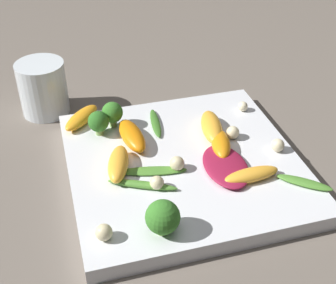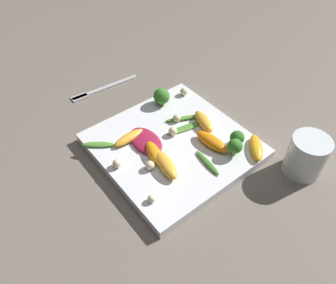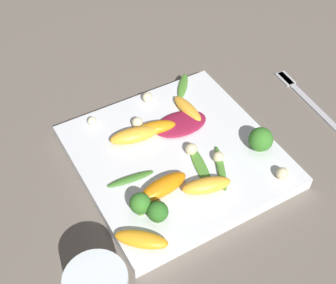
% 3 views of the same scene
% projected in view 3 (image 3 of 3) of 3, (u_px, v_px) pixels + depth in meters
% --- Properties ---
extents(ground_plane, '(2.40, 2.40, 0.00)m').
position_uv_depth(ground_plane, '(176.00, 161.00, 0.75)').
color(ground_plane, '#6B6056').
extents(plate, '(0.30, 0.30, 0.02)m').
position_uv_depth(plate, '(176.00, 156.00, 0.74)').
color(plate, white).
rests_on(plate, ground_plane).
extents(fork, '(0.18, 0.03, 0.01)m').
position_uv_depth(fork, '(302.00, 94.00, 0.85)').
color(fork, '#B2B2B7').
rests_on(fork, ground_plane).
extents(radicchio_leaf_0, '(0.06, 0.09, 0.01)m').
position_uv_depth(radicchio_leaf_0, '(181.00, 124.00, 0.76)').
color(radicchio_leaf_0, maroon).
rests_on(radicchio_leaf_0, plate).
extents(orange_segment_0, '(0.04, 0.08, 0.02)m').
position_uv_depth(orange_segment_0, '(134.00, 135.00, 0.74)').
color(orange_segment_0, '#FCAD33').
rests_on(orange_segment_0, plate).
extents(orange_segment_1, '(0.04, 0.08, 0.02)m').
position_uv_depth(orange_segment_1, '(163.00, 186.00, 0.67)').
color(orange_segment_1, orange).
rests_on(orange_segment_1, plate).
extents(orange_segment_2, '(0.04, 0.08, 0.02)m').
position_uv_depth(orange_segment_2, '(206.00, 186.00, 0.67)').
color(orange_segment_2, '#FCAD33').
rests_on(orange_segment_2, plate).
extents(orange_segment_3, '(0.07, 0.03, 0.02)m').
position_uv_depth(orange_segment_3, '(188.00, 109.00, 0.79)').
color(orange_segment_3, '#FCAD33').
rests_on(orange_segment_3, plate).
extents(orange_segment_4, '(0.07, 0.07, 0.02)m').
position_uv_depth(orange_segment_4, '(141.00, 239.00, 0.61)').
color(orange_segment_4, orange).
rests_on(orange_segment_4, plate).
extents(orange_segment_5, '(0.04, 0.07, 0.02)m').
position_uv_depth(orange_segment_5, '(157.00, 127.00, 0.75)').
color(orange_segment_5, orange).
rests_on(orange_segment_5, plate).
extents(broccoli_floret_0, '(0.03, 0.03, 0.04)m').
position_uv_depth(broccoli_floret_0, '(158.00, 212.00, 0.63)').
color(broccoli_floret_0, '#84AD5B').
rests_on(broccoli_floret_0, plate).
extents(broccoli_floret_1, '(0.03, 0.03, 0.04)m').
position_uv_depth(broccoli_floret_1, '(140.00, 204.00, 0.64)').
color(broccoli_floret_1, '#84AD5B').
rests_on(broccoli_floret_1, plate).
extents(broccoli_floret_2, '(0.04, 0.04, 0.04)m').
position_uv_depth(broccoli_floret_2, '(261.00, 140.00, 0.72)').
color(broccoli_floret_2, '#7A9E51').
rests_on(broccoli_floret_2, plate).
extents(arugula_sprig_0, '(0.02, 0.07, 0.01)m').
position_uv_depth(arugula_sprig_0, '(131.00, 179.00, 0.69)').
color(arugula_sprig_0, '#3D7528').
rests_on(arugula_sprig_0, plate).
extents(arugula_sprig_1, '(0.06, 0.06, 0.01)m').
position_uv_depth(arugula_sprig_1, '(183.00, 86.00, 0.83)').
color(arugula_sprig_1, '#518E33').
rests_on(arugula_sprig_1, plate).
extents(arugula_sprig_2, '(0.09, 0.04, 0.00)m').
position_uv_depth(arugula_sprig_2, '(201.00, 166.00, 0.71)').
color(arugula_sprig_2, '#518E33').
rests_on(arugula_sprig_2, plate).
extents(arugula_sprig_3, '(0.08, 0.05, 0.01)m').
position_uv_depth(arugula_sprig_3, '(221.00, 168.00, 0.70)').
color(arugula_sprig_3, '#518E33').
rests_on(arugula_sprig_3, plate).
extents(macadamia_nut_0, '(0.02, 0.02, 0.02)m').
position_uv_depth(macadamia_nut_0, '(218.00, 157.00, 0.71)').
color(macadamia_nut_0, beige).
rests_on(macadamia_nut_0, plate).
extents(macadamia_nut_1, '(0.01, 0.01, 0.01)m').
position_uv_depth(macadamia_nut_1, '(92.00, 121.00, 0.77)').
color(macadamia_nut_1, beige).
rests_on(macadamia_nut_1, plate).
extents(macadamia_nut_2, '(0.02, 0.02, 0.02)m').
position_uv_depth(macadamia_nut_2, '(282.00, 174.00, 0.69)').
color(macadamia_nut_2, beige).
rests_on(macadamia_nut_2, plate).
extents(macadamia_nut_3, '(0.02, 0.02, 0.02)m').
position_uv_depth(macadamia_nut_3, '(137.00, 123.00, 0.76)').
color(macadamia_nut_3, beige).
rests_on(macadamia_nut_3, plate).
extents(macadamia_nut_4, '(0.02, 0.02, 0.02)m').
position_uv_depth(macadamia_nut_4, '(191.00, 149.00, 0.72)').
color(macadamia_nut_4, beige).
rests_on(macadamia_nut_4, plate).
extents(macadamia_nut_5, '(0.02, 0.02, 0.02)m').
position_uv_depth(macadamia_nut_5, '(147.00, 97.00, 0.80)').
color(macadamia_nut_5, beige).
rests_on(macadamia_nut_5, plate).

